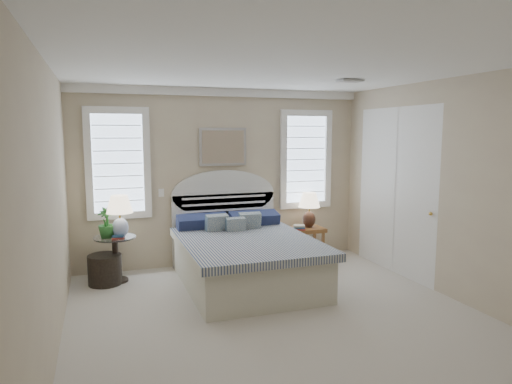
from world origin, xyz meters
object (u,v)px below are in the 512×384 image
at_px(side_table_left, 115,254).
at_px(floor_pot, 105,270).
at_px(nightstand_right, 307,236).
at_px(lamp_left, 120,211).
at_px(bed, 243,254).
at_px(lamp_right, 309,206).

relative_size(side_table_left, floor_pot, 1.42).
relative_size(nightstand_right, floor_pot, 1.19).
bearing_deg(lamp_left, side_table_left, 148.55).
xyz_separation_m(side_table_left, lamp_left, (0.08, -0.05, 0.60)).
xyz_separation_m(bed, side_table_left, (-1.65, 0.59, 0.00)).
xyz_separation_m(floor_pot, lamp_left, (0.22, 0.02, 0.78)).
bearing_deg(lamp_left, floor_pot, -175.53).
xyz_separation_m(bed, nightstand_right, (1.30, 0.69, 0.00)).
distance_m(side_table_left, nightstand_right, 2.95).
xyz_separation_m(side_table_left, lamp_right, (2.99, 0.13, 0.49)).
distance_m(bed, lamp_right, 1.60).
bearing_deg(bed, floor_pot, 163.59).
distance_m(bed, side_table_left, 1.75).
xyz_separation_m(nightstand_right, floor_pot, (-3.09, -0.16, -0.18)).
xyz_separation_m(side_table_left, nightstand_right, (2.95, 0.10, -0.00)).
height_order(bed, side_table_left, bed).
distance_m(floor_pot, lamp_right, 3.21).
distance_m(bed, floor_pot, 1.88).
bearing_deg(side_table_left, lamp_right, 2.57).
xyz_separation_m(bed, lamp_left, (-1.57, 0.55, 0.60)).
bearing_deg(bed, lamp_left, 160.88).
distance_m(side_table_left, lamp_right, 3.03).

